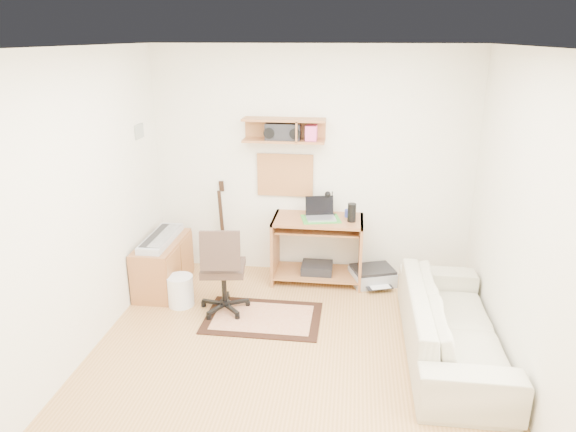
# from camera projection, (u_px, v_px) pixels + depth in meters

# --- Properties ---
(floor) EXTENTS (3.60, 4.00, 0.01)m
(floor) POSITION_uv_depth(u_px,v_px,m) (290.00, 368.00, 4.49)
(floor) COLOR tan
(floor) RESTS_ON ground
(ceiling) EXTENTS (3.60, 4.00, 0.01)m
(ceiling) POSITION_uv_depth(u_px,v_px,m) (290.00, 47.00, 3.65)
(ceiling) COLOR white
(ceiling) RESTS_ON ground
(back_wall) EXTENTS (3.60, 0.01, 2.60)m
(back_wall) POSITION_uv_depth(u_px,v_px,m) (312.00, 164.00, 5.95)
(back_wall) COLOR white
(back_wall) RESTS_ON ground
(left_wall) EXTENTS (0.01, 4.00, 2.60)m
(left_wall) POSITION_uv_depth(u_px,v_px,m) (70.00, 214.00, 4.28)
(left_wall) COLOR white
(left_wall) RESTS_ON ground
(right_wall) EXTENTS (0.01, 4.00, 2.60)m
(right_wall) POSITION_uv_depth(u_px,v_px,m) (535.00, 234.00, 3.86)
(right_wall) COLOR white
(right_wall) RESTS_ON ground
(wall_shelf) EXTENTS (0.90, 0.25, 0.26)m
(wall_shelf) POSITION_uv_depth(u_px,v_px,m) (284.00, 130.00, 5.73)
(wall_shelf) COLOR #A16438
(wall_shelf) RESTS_ON back_wall
(cork_board) EXTENTS (0.64, 0.03, 0.49)m
(cork_board) POSITION_uv_depth(u_px,v_px,m) (285.00, 175.00, 6.01)
(cork_board) COLOR #A98354
(cork_board) RESTS_ON back_wall
(wall_photo) EXTENTS (0.02, 0.20, 0.15)m
(wall_photo) POSITION_uv_depth(u_px,v_px,m) (139.00, 131.00, 5.55)
(wall_photo) COLOR #4C8CBF
(wall_photo) RESTS_ON left_wall
(desk) EXTENTS (1.00, 0.55, 0.75)m
(desk) POSITION_uv_depth(u_px,v_px,m) (317.00, 250.00, 5.98)
(desk) COLOR #A16438
(desk) RESTS_ON floor
(laptop) EXTENTS (0.38, 0.38, 0.24)m
(laptop) POSITION_uv_depth(u_px,v_px,m) (321.00, 209.00, 5.79)
(laptop) COLOR silver
(laptop) RESTS_ON desk
(speaker) EXTENTS (0.09, 0.09, 0.21)m
(speaker) POSITION_uv_depth(u_px,v_px,m) (352.00, 213.00, 5.73)
(speaker) COLOR black
(speaker) RESTS_ON desk
(desk_lamp) EXTENTS (0.10, 0.10, 0.29)m
(desk_lamp) POSITION_uv_depth(u_px,v_px,m) (332.00, 203.00, 5.92)
(desk_lamp) COLOR black
(desk_lamp) RESTS_ON desk
(pencil_cup) EXTENTS (0.06, 0.06, 0.09)m
(pencil_cup) POSITION_uv_depth(u_px,v_px,m) (347.00, 213.00, 5.90)
(pencil_cup) COLOR navy
(pencil_cup) RESTS_ON desk
(boombox) EXTENTS (0.38, 0.17, 0.20)m
(boombox) POSITION_uv_depth(u_px,v_px,m) (283.00, 132.00, 5.74)
(boombox) COLOR black
(boombox) RESTS_ON wall_shelf
(rug) EXTENTS (1.15, 0.77, 0.02)m
(rug) POSITION_uv_depth(u_px,v_px,m) (263.00, 318.00, 5.27)
(rug) COLOR beige
(rug) RESTS_ON floor
(task_chair) EXTENTS (0.55, 0.55, 0.95)m
(task_chair) POSITION_uv_depth(u_px,v_px,m) (223.00, 268.00, 5.27)
(task_chair) COLOR #382921
(task_chair) RESTS_ON floor
(cabinet) EXTENTS (0.40, 0.90, 0.55)m
(cabinet) POSITION_uv_depth(u_px,v_px,m) (163.00, 265.00, 5.83)
(cabinet) COLOR #A16438
(cabinet) RESTS_ON floor
(music_keyboard) EXTENTS (0.25, 0.81, 0.07)m
(music_keyboard) POSITION_uv_depth(u_px,v_px,m) (161.00, 239.00, 5.73)
(music_keyboard) COLOR #B2B5BA
(music_keyboard) RESTS_ON cabinet
(guitar) EXTENTS (0.29, 0.18, 1.09)m
(guitar) POSITION_uv_depth(u_px,v_px,m) (221.00, 227.00, 6.19)
(guitar) COLOR olive
(guitar) RESTS_ON floor
(waste_basket) EXTENTS (0.31, 0.31, 0.32)m
(waste_basket) POSITION_uv_depth(u_px,v_px,m) (181.00, 291.00, 5.48)
(waste_basket) COLOR white
(waste_basket) RESTS_ON floor
(printer) EXTENTS (0.56, 0.50, 0.18)m
(printer) POSITION_uv_depth(u_px,v_px,m) (372.00, 276.00, 5.99)
(printer) COLOR #A5A8AA
(printer) RESTS_ON floor
(sofa) EXTENTS (0.58, 1.97, 0.77)m
(sofa) POSITION_uv_depth(u_px,v_px,m) (453.00, 314.00, 4.58)
(sofa) COLOR #BEB596
(sofa) RESTS_ON floor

